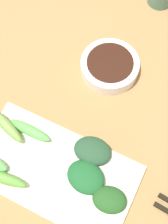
# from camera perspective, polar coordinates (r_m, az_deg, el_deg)

# --- Properties ---
(tabletop) EXTENTS (2.10, 2.10, 0.02)m
(tabletop) POSITION_cam_1_polar(r_m,az_deg,el_deg) (0.68, -0.20, -1.66)
(tabletop) COLOR olive
(tabletop) RESTS_ON ground
(sauce_bowl) EXTENTS (0.13, 0.13, 0.03)m
(sauce_bowl) POSITION_cam_1_polar(r_m,az_deg,el_deg) (0.71, 4.50, 8.12)
(sauce_bowl) COLOR white
(sauce_bowl) RESTS_ON tabletop
(serving_plate) EXTENTS (0.17, 0.31, 0.01)m
(serving_plate) POSITION_cam_1_polar(r_m,az_deg,el_deg) (0.63, -5.07, -10.39)
(serving_plate) COLOR silver
(serving_plate) RESTS_ON tabletop
(broccoli_leafy_0) EXTENTS (0.06, 0.07, 0.03)m
(broccoli_leafy_0) POSITION_cam_1_polar(r_m,az_deg,el_deg) (0.61, 4.53, -15.22)
(broccoli_leafy_0) COLOR #225120
(broccoli_leafy_0) RESTS_ON serving_plate
(broccoli_stalk_2) EXTENTS (0.03, 0.10, 0.03)m
(broccoli_stalk_2) POSITION_cam_1_polar(r_m,az_deg,el_deg) (0.63, -14.34, -11.20)
(broccoli_stalk_2) COLOR #61AF41
(broccoli_stalk_2) RESTS_ON serving_plate
(broccoli_leafy_3) EXTENTS (0.07, 0.08, 0.03)m
(broccoli_leafy_3) POSITION_cam_1_polar(r_m,az_deg,el_deg) (0.62, 1.53, -6.88)
(broccoli_leafy_3) COLOR #24482D
(broccoli_leafy_3) RESTS_ON serving_plate
(broccoli_stalk_4) EXTENTS (0.05, 0.10, 0.03)m
(broccoli_stalk_4) POSITION_cam_1_polar(r_m,az_deg,el_deg) (0.66, -13.57, -2.34)
(broccoli_stalk_4) COLOR #78A54C
(broccoli_stalk_4) RESTS_ON serving_plate
(broccoli_leafy_5) EXTENTS (0.07, 0.08, 0.03)m
(broccoli_leafy_5) POSITION_cam_1_polar(r_m,az_deg,el_deg) (0.61, 0.31, -11.46)
(broccoli_leafy_5) COLOR #1B5829
(broccoli_leafy_5) RESTS_ON serving_plate
(broccoli_stalk_6) EXTENTS (0.02, 0.09, 0.02)m
(broccoli_stalk_6) POSITION_cam_1_polar(r_m,az_deg,el_deg) (0.65, -9.57, -3.22)
(broccoli_stalk_6) COLOR #5DBB52
(broccoli_stalk_6) RESTS_ON serving_plate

